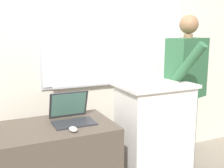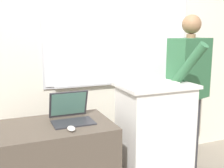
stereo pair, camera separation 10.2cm
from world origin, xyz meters
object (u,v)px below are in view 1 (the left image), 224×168
lectern_podium (153,137)px  wireless_keyboard (157,84)px  person_presenter (186,83)px  laptop (71,112)px  computer_mouse_by_laptop (73,129)px

lectern_podium → wireless_keyboard: (-0.02, -0.06, 0.53)m
lectern_podium → person_presenter: size_ratio=0.62×
person_presenter → laptop: person_presenter is taller
lectern_podium → wireless_keyboard: bearing=-104.6°
lectern_podium → computer_mouse_by_laptop: (-0.84, -0.16, 0.26)m
lectern_podium → computer_mouse_by_laptop: 0.90m
person_presenter → wireless_keyboard: bearing=-175.0°
wireless_keyboard → computer_mouse_by_laptop: 0.87m
person_presenter → wireless_keyboard: 0.55m
laptop → lectern_podium: bearing=-6.8°
laptop → computer_mouse_by_laptop: laptop is taller
lectern_podium → computer_mouse_by_laptop: lectern_podium is taller
lectern_podium → computer_mouse_by_laptop: size_ratio=10.50×
laptop → wireless_keyboard: wireless_keyboard is taller
wireless_keyboard → laptop: bearing=168.6°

